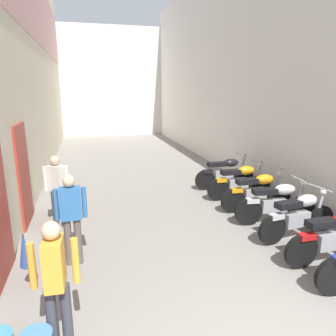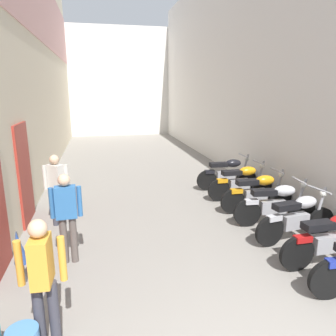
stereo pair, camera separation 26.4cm
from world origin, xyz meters
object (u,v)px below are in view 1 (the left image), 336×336
pedestrian_by_doorway (55,278)px  motorcycle_second (334,236)px  motorcycle_third (299,215)px  motorcycle_fifth (257,191)px  motorcycle_sixth (240,181)px  umbrella_leaning (25,250)px  pedestrian_mid_alley (71,213)px  motorcycle_fourth (276,202)px  motorcycle_seventh (225,172)px  pedestrian_further_down (57,186)px

pedestrian_by_doorway → motorcycle_second: bearing=10.2°
motorcycle_third → motorcycle_fifth: same height
motorcycle_sixth → umbrella_leaning: 5.73m
pedestrian_mid_alley → umbrella_leaning: 0.93m
motorcycle_sixth → pedestrian_mid_alley: size_ratio=1.18×
motorcycle_fourth → motorcycle_seventh: (0.00, 2.66, 0.00)m
motorcycle_fifth → pedestrian_by_doorway: size_ratio=1.18×
motorcycle_third → pedestrian_further_down: pedestrian_further_down is taller
motorcycle_third → motorcycle_fourth: size_ratio=1.00×
motorcycle_sixth → pedestrian_by_doorway: (-4.36, -4.20, 0.42)m
motorcycle_sixth → motorcycle_fourth: bearing=-90.0°
motorcycle_third → pedestrian_mid_alley: 4.29m
pedestrian_by_doorway → pedestrian_further_down: bearing=94.1°
umbrella_leaning → motorcycle_third: bearing=5.9°
motorcycle_sixth → pedestrian_further_down: 4.68m
motorcycle_seventh → pedestrian_mid_alley: 5.40m
motorcycle_fifth → pedestrian_by_doorway: bearing=-142.9°
motorcycle_seventh → pedestrian_by_doorway: bearing=-130.3°
motorcycle_second → motorcycle_fourth: 1.70m
pedestrian_mid_alley → motorcycle_seventh: bearing=37.6°
motorcycle_second → pedestrian_further_down: size_ratio=1.18×
motorcycle_fifth → pedestrian_by_doorway: pedestrian_by_doorway is taller
motorcycle_sixth → pedestrian_mid_alley: 4.88m
motorcycle_second → motorcycle_fifth: same height
motorcycle_seventh → pedestrian_by_doorway: pedestrian_by_doorway is taller
motorcycle_fifth → motorcycle_third: bearing=-90.0°
motorcycle_seventh → motorcycle_fourth: bearing=-90.0°
motorcycle_sixth → pedestrian_by_doorway: 6.07m
motorcycle_third → pedestrian_further_down: (-4.61, 1.80, 0.42)m
motorcycle_third → motorcycle_seventh: size_ratio=1.00×
umbrella_leaning → motorcycle_seventh: bearing=38.8°
motorcycle_sixth → umbrella_leaning: motorcycle_sixth is taller
motorcycle_fifth → motorcycle_sixth: size_ratio=1.00×
motorcycle_second → pedestrian_by_doorway: (-4.36, -0.79, 0.42)m
pedestrian_further_down → umbrella_leaning: bearing=-96.8°
pedestrian_by_doorway → umbrella_leaning: pedestrian_by_doorway is taller
motorcycle_sixth → pedestrian_by_doorway: size_ratio=1.18×
motorcycle_third → pedestrian_further_down: 4.97m
motorcycle_third → motorcycle_fifth: 1.58m
pedestrian_by_doorway → umbrella_leaning: size_ratio=1.63×
motorcycle_fourth → pedestrian_mid_alley: 4.33m
motorcycle_fourth → pedestrian_further_down: 4.74m
motorcycle_seventh → pedestrian_mid_alley: pedestrian_mid_alley is taller
motorcycle_third → motorcycle_fifth: size_ratio=1.00×
motorcycle_fifth → pedestrian_further_down: size_ratio=1.18×
motorcycle_second → pedestrian_mid_alley: bearing=165.9°
motorcycle_third → umbrella_leaning: bearing=-174.1°
motorcycle_fifth → motorcycle_fourth: bearing=-90.0°
pedestrian_further_down → pedestrian_by_doorway: bearing=-85.9°
motorcycle_seventh → pedestrian_further_down: bearing=-160.5°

